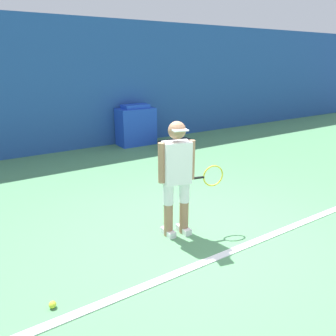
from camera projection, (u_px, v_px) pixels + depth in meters
The scene contains 7 objects.
ground_plane at pixel (199, 236), 4.32m from camera, with size 24.00×24.00×0.00m, color #518C5B.
back_wall at pixel (69, 86), 8.00m from camera, with size 24.00×0.10×3.20m.
court_baseline at pixel (226, 254), 3.91m from camera, with size 21.60×0.10×0.01m.
tennis_player at pixel (177, 175), 4.11m from camera, with size 0.88×0.32×1.51m.
tennis_ball at pixel (53, 305), 3.05m from camera, with size 0.07×0.07×0.07m.
covered_chair at pixel (136, 126), 8.85m from camera, with size 1.00×0.57×1.09m.
equipment_bag at pixel (175, 144), 8.64m from camera, with size 0.87×0.30×0.21m.
Camera 1 is at (-2.41, -2.99, 2.20)m, focal length 35.00 mm.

